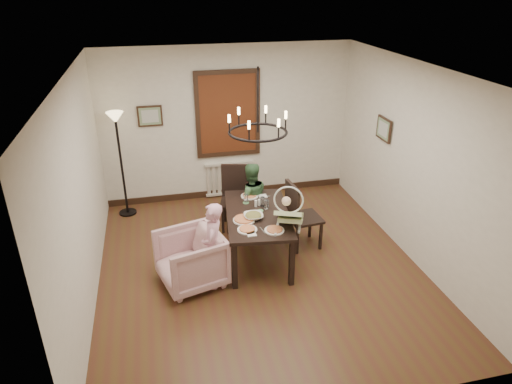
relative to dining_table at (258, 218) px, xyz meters
name	(u,v)px	position (x,y,z in m)	size (l,w,h in m)	color
room_shell	(254,168)	(-0.03, 0.08, 0.75)	(4.51, 5.00, 2.81)	#522B1C
dining_table	(258,218)	(0.00, 0.00, 0.00)	(1.08, 1.68, 0.74)	black
chair_far	(235,199)	(-0.16, 0.94, -0.12)	(0.47, 0.47, 1.06)	black
chair_right	(305,214)	(0.77, 0.16, -0.11)	(0.48, 0.48, 1.08)	black
armchair	(191,259)	(-1.03, -0.43, -0.28)	(0.81, 0.83, 0.75)	beige
elderly_woman	(213,253)	(-0.73, -0.53, -0.15)	(0.37, 0.24, 1.01)	#EAA5BA
seated_man	(250,205)	(0.04, 0.70, -0.15)	(0.49, 0.38, 1.01)	#395F39
baby_bouncer	(289,212)	(0.34, -0.44, 0.28)	(0.43, 0.59, 0.39)	#BFD08F
salad_bowl	(253,216)	(-0.10, -0.15, 0.12)	(0.33, 0.33, 0.08)	white
pizza_platter	(244,220)	(-0.24, -0.19, 0.10)	(0.31, 0.31, 0.04)	tan
drinking_glass	(266,205)	(0.15, 0.10, 0.15)	(0.07, 0.07, 0.14)	silver
window_blinds	(228,114)	(-0.03, 2.17, 0.95)	(1.00, 0.03, 1.40)	#5D3012
radiator	(229,178)	(-0.03, 2.19, -0.30)	(0.92, 0.12, 0.62)	silver
picture_back	(150,116)	(-1.38, 2.18, 1.00)	(0.42, 0.03, 0.36)	black
picture_right	(384,129)	(2.18, 0.61, 1.00)	(0.42, 0.03, 0.36)	black
floor_lamp	(122,166)	(-1.93, 1.86, 0.25)	(0.30, 0.30, 1.80)	black
chandelier	(258,132)	(0.00, 0.00, 1.30)	(0.80, 0.80, 0.04)	black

